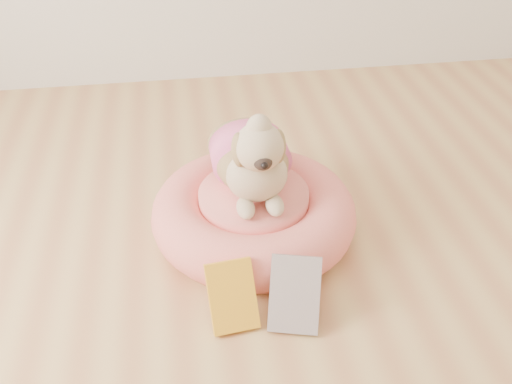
{
  "coord_description": "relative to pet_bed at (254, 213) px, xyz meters",
  "views": [
    {
      "loc": [
        -0.1,
        -0.59,
        1.28
      ],
      "look_at": [
        0.13,
        0.88,
        0.21
      ],
      "focal_mm": 40.0,
      "sensor_mm": 36.0,
      "label": 1
    }
  ],
  "objects": [
    {
      "name": "pet_bed",
      "position": [
        0.0,
        0.0,
        0.0
      ],
      "size": [
        0.69,
        0.69,
        0.18
      ],
      "color": "#ED5D5D",
      "rests_on": "floor"
    },
    {
      "name": "dog",
      "position": [
        -0.0,
        0.03,
        0.26
      ],
      "size": [
        0.32,
        0.47,
        0.34
      ],
      "primitive_type": null,
      "rotation": [
        0.0,
        0.0,
        0.02
      ],
      "color": "brown",
      "rests_on": "pet_bed"
    },
    {
      "name": "book_yellow",
      "position": [
        -0.12,
        -0.38,
        0.01
      ],
      "size": [
        0.15,
        0.15,
        0.18
      ],
      "primitive_type": "cube",
      "rotation": [
        -0.6,
        0.0,
        0.11
      ],
      "color": "#FFF91A",
      "rests_on": "floor"
    },
    {
      "name": "book_white",
      "position": [
        0.06,
        -0.4,
        0.01
      ],
      "size": [
        0.18,
        0.18,
        0.19
      ],
      "primitive_type": "cube",
      "rotation": [
        -0.63,
        0.0,
        -0.26
      ],
      "color": "white",
      "rests_on": "floor"
    }
  ]
}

